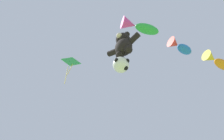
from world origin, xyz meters
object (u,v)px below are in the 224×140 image
(fish_kite_emerald, at_px, (138,27))
(fish_kite_tangerine, at_px, (217,61))
(fish_kite_cobalt, at_px, (179,46))
(diamond_kite, at_px, (71,63))
(soccer_ball_kite, at_px, (121,65))
(teddy_bear_kite, at_px, (123,45))

(fish_kite_emerald, xyz_separation_m, fish_kite_tangerine, (2.72, 5.08, -0.11))
(fish_kite_emerald, distance_m, fish_kite_tangerine, 5.76)
(fish_kite_cobalt, bearing_deg, diamond_kite, -150.71)
(soccer_ball_kite, bearing_deg, fish_kite_cobalt, 55.16)
(fish_kite_emerald, bearing_deg, diamond_kite, -171.82)
(fish_kite_emerald, relative_size, diamond_kite, 0.80)
(soccer_ball_kite, bearing_deg, diamond_kite, -178.18)
(fish_kite_cobalt, bearing_deg, soccer_ball_kite, -124.84)
(teddy_bear_kite, xyz_separation_m, soccer_ball_kite, (-0.36, 0.24, -1.25))
(teddy_bear_kite, bearing_deg, fish_kite_tangerine, 60.32)
(teddy_bear_kite, distance_m, fish_kite_cobalt, 4.96)
(soccer_ball_kite, xyz_separation_m, fish_kite_tangerine, (3.71, 5.65, 3.98))
(fish_kite_cobalt, bearing_deg, teddy_bear_kite, -118.78)
(fish_kite_tangerine, relative_size, diamond_kite, 0.77)
(diamond_kite, bearing_deg, soccer_ball_kite, 1.82)
(soccer_ball_kite, distance_m, fish_kite_cobalt, 5.77)
(teddy_bear_kite, bearing_deg, diamond_kite, 178.41)
(fish_kite_tangerine, distance_m, diamond_kite, 9.48)
(teddy_bear_kite, relative_size, fish_kite_cobalt, 1.13)
(teddy_bear_kite, xyz_separation_m, fish_kite_cobalt, (1.95, 3.54, 2.88))
(teddy_bear_kite, xyz_separation_m, diamond_kite, (-4.16, 0.12, 2.54))
(fish_kite_emerald, relative_size, fish_kite_cobalt, 1.31)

